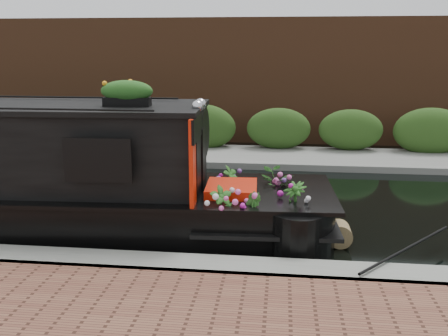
# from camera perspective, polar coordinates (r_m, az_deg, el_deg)

# --- Properties ---
(ground) EXTENTS (80.00, 80.00, 0.00)m
(ground) POSITION_cam_1_polar(r_m,az_deg,el_deg) (10.28, -6.86, -3.99)
(ground) COLOR black
(ground) RESTS_ON ground
(near_bank_coping) EXTENTS (40.00, 0.60, 0.50)m
(near_bank_coping) POSITION_cam_1_polar(r_m,az_deg,el_deg) (7.34, -12.95, -11.79)
(near_bank_coping) COLOR gray
(near_bank_coping) RESTS_ON ground
(far_bank_path) EXTENTS (40.00, 2.40, 0.34)m
(far_bank_path) POSITION_cam_1_polar(r_m,az_deg,el_deg) (14.26, -2.96, 1.13)
(far_bank_path) COLOR slate
(far_bank_path) RESTS_ON ground
(far_hedge) EXTENTS (40.00, 1.10, 2.80)m
(far_hedge) POSITION_cam_1_polar(r_m,az_deg,el_deg) (15.12, -2.39, 1.88)
(far_hedge) COLOR #284818
(far_hedge) RESTS_ON ground
(far_brick_wall) EXTENTS (40.00, 1.00, 8.00)m
(far_brick_wall) POSITION_cam_1_polar(r_m,az_deg,el_deg) (17.16, -1.29, 3.32)
(far_brick_wall) COLOR brown
(far_brick_wall) RESTS_ON ground
(rope_fender) EXTENTS (0.38, 0.39, 0.38)m
(rope_fender) POSITION_cam_1_polar(r_m,az_deg,el_deg) (8.28, 13.05, -7.35)
(rope_fender) COLOR olive
(rope_fender) RESTS_ON ground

